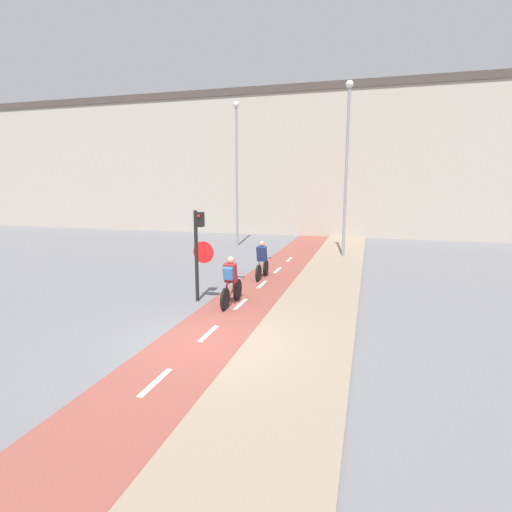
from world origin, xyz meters
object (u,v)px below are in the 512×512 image
street_lamp_far (237,161)px  cyclist_far (262,262)px  street_lamp_sidewalk (347,155)px  traffic_light_pole (199,245)px  cyclist_near (231,282)px

street_lamp_far → cyclist_far: size_ratio=4.72×
street_lamp_sidewalk → cyclist_far: (-2.69, -5.52, -4.29)m
street_lamp_far → cyclist_far: 9.51m
traffic_light_pole → cyclist_far: (1.08, 3.41, -1.09)m
street_lamp_far → street_lamp_sidewalk: size_ratio=0.98×
street_lamp_far → street_lamp_sidewalk: bearing=-19.4°
street_lamp_far → cyclist_near: 12.58m
traffic_light_pole → street_lamp_sidewalk: bearing=67.1°
traffic_light_pole → street_lamp_far: size_ratio=0.35×
traffic_light_pole → cyclist_far: 3.74m
street_lamp_sidewalk → street_lamp_far: bearing=160.6°
cyclist_near → cyclist_far: (-0.00, 3.58, -0.05)m
traffic_light_pole → street_lamp_far: bearing=102.7°
street_lamp_far → cyclist_far: (3.60, -7.73, -4.20)m
street_lamp_far → cyclist_far: street_lamp_far is taller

